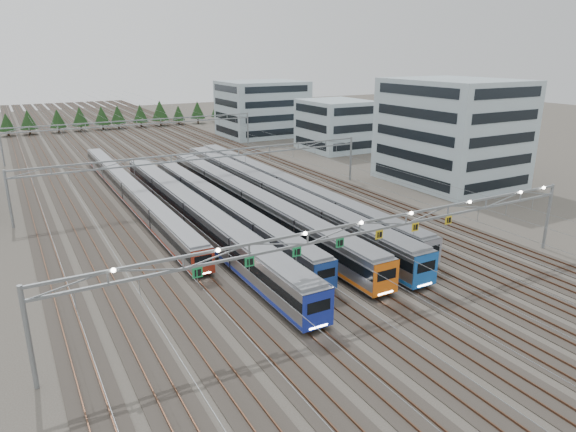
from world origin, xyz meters
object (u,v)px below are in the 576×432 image
train_b (195,214)px  depot_bldg_north (262,109)px  train_c (221,207)px  gantry_mid (206,161)px  train_a (130,192)px  gantry_far (137,126)px  train_f (284,186)px  depot_bldg_south (451,132)px  gantry_near (360,231)px  train_d (251,202)px  train_e (271,194)px  depot_bldg_mid (335,125)px

train_b → depot_bldg_north: bearing=57.3°
train_c → gantry_mid: bearing=78.5°
train_b → gantry_mid: size_ratio=1.09×
train_a → gantry_far: gantry_far is taller
train_c → train_a: bearing=120.7°
train_f → depot_bldg_south: size_ratio=3.04×
gantry_near → depot_bldg_south: (42.58, 30.10, 2.08)m
train_b → gantry_near: bearing=-76.0°
train_d → gantry_near: (-2.30, -28.45, 4.84)m
train_b → train_e: train_e is taller
train_b → gantry_near: gantry_near is taller
gantry_mid → gantry_near: bearing=-90.1°
gantry_far → train_e: bearing=-82.9°
train_d → gantry_far: gantry_far is taller
depot_bldg_north → train_c: bearing=-120.8°
train_b → depot_bldg_south: bearing=3.8°
train_b → train_c: size_ratio=1.13×
train_d → depot_bldg_south: size_ratio=2.72×
depot_bldg_north → train_f: bearing=-113.5°
train_e → gantry_near: 32.08m
depot_bldg_mid → train_a: bearing=-156.9°
train_e → train_a: bearing=143.7°
gantry_near → depot_bldg_north: 103.35m
gantry_far → train_f: bearing=-77.3°
gantry_far → train_b: bearing=-96.6°
train_e → train_f: size_ratio=0.99×
train_b → train_e: (13.50, 4.12, 0.05)m
gantry_near → depot_bldg_north: (37.80, 96.19, 0.45)m
depot_bldg_south → depot_bldg_mid: (0.58, 37.34, -3.23)m
train_f → gantry_far: 51.37m
train_b → train_c: train_b is taller
train_d → gantry_mid: 12.59m
train_b → gantry_far: (6.75, 58.25, 4.13)m
train_a → depot_bldg_north: (49.00, 51.99, 5.61)m
train_b → train_f: 19.83m
depot_bldg_south → depot_bldg_mid: bearing=89.1°
train_b → gantry_mid: (6.75, 13.25, 4.13)m
depot_bldg_south → train_c: bearing=-178.6°
train_e → train_b: bearing=-163.0°
train_b → gantry_mid: 15.44m
train_a → depot_bldg_south: depot_bldg_south is taller
gantry_mid → gantry_far: (0.00, 45.00, 0.00)m
gantry_mid → depot_bldg_south: bearing=-13.3°
train_f → depot_bldg_south: bearing=-9.2°
train_b → gantry_far: bearing=83.4°
train_f → gantry_mid: (-11.25, 4.94, 4.37)m
gantry_mid → train_a: bearing=160.1°
train_c → depot_bldg_south: depot_bldg_south is taller
depot_bldg_north → gantry_far: bearing=-163.6°
train_a → depot_bldg_south: 56.07m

